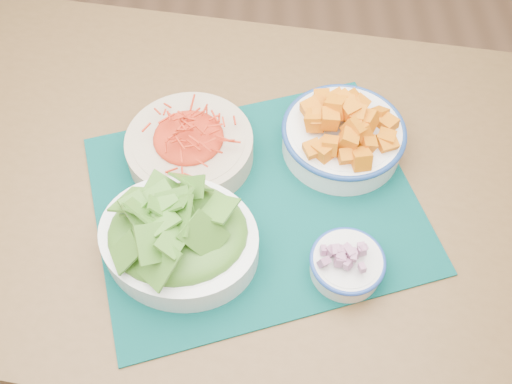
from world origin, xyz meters
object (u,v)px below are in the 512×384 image
at_px(onion_bowl, 347,262).
at_px(squash_bowl, 344,131).
at_px(table, 220,201).
at_px(placemat, 256,202).
at_px(lettuce_bowl, 178,234).
at_px(carrot_bowl, 189,143).

bearing_deg(onion_bowl, squash_bowl, 86.56).
bearing_deg(squash_bowl, table, -166.75).
bearing_deg(squash_bowl, placemat, -143.05).
relative_size(table, squash_bowl, 4.80).
height_order(table, squash_bowl, squash_bowl).
height_order(lettuce_bowl, onion_bowl, lettuce_bowl).
bearing_deg(lettuce_bowl, onion_bowl, 9.42).
bearing_deg(onion_bowl, table, 136.93).
distance_m(table, lettuce_bowl, 0.22).
xyz_separation_m(carrot_bowl, onion_bowl, (0.26, -0.23, -0.01)).
distance_m(carrot_bowl, squash_bowl, 0.28).
distance_m(placemat, squash_bowl, 0.20).
distance_m(placemat, carrot_bowl, 0.16).
bearing_deg(lettuce_bowl, carrot_bowl, 106.51).
relative_size(carrot_bowl, lettuce_bowl, 0.86).
height_order(squash_bowl, lettuce_bowl, lettuce_bowl).
height_order(table, placemat, placemat).
bearing_deg(placemat, onion_bowl, -58.82).
bearing_deg(lettuce_bowl, table, 89.36).
distance_m(squash_bowl, lettuce_bowl, 0.35).
xyz_separation_m(table, carrot_bowl, (-0.05, 0.03, 0.14)).
height_order(table, onion_bowl, onion_bowl).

